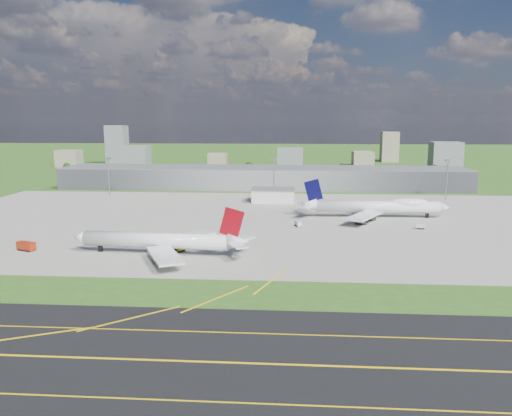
# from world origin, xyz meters

# --- Properties ---
(ground) EXTENTS (1400.00, 1400.00, 0.00)m
(ground) POSITION_xyz_m (0.00, 150.00, 0.00)
(ground) COLOR #31551A
(ground) RESTS_ON ground
(taxiway) EXTENTS (1400.00, 60.00, 0.06)m
(taxiway) POSITION_xyz_m (0.00, -110.00, 0.03)
(taxiway) COLOR black
(taxiway) RESTS_ON ground
(apron) EXTENTS (360.00, 190.00, 0.08)m
(apron) POSITION_xyz_m (10.00, 40.00, 0.04)
(apron) COLOR gray
(apron) RESTS_ON ground
(terminal) EXTENTS (300.00, 42.00, 15.00)m
(terminal) POSITION_xyz_m (0.00, 165.00, 7.50)
(terminal) COLOR gray
(terminal) RESTS_ON ground
(ops_building) EXTENTS (26.00, 16.00, 8.00)m
(ops_building) POSITION_xyz_m (10.00, 100.00, 4.00)
(ops_building) COLOR silver
(ops_building) RESTS_ON ground
(mast_west) EXTENTS (3.50, 2.00, 25.90)m
(mast_west) POSITION_xyz_m (-100.00, 115.00, 17.71)
(mast_west) COLOR gray
(mast_west) RESTS_ON ground
(mast_center) EXTENTS (3.50, 2.00, 25.90)m
(mast_center) POSITION_xyz_m (10.00, 115.00, 17.71)
(mast_center) COLOR gray
(mast_center) RESTS_ON ground
(mast_east) EXTENTS (3.50, 2.00, 25.90)m
(mast_east) POSITION_xyz_m (120.00, 115.00, 17.71)
(mast_east) COLOR gray
(mast_east) RESTS_ON ground
(airliner_red_twin) EXTENTS (69.48, 54.00, 19.06)m
(airliner_red_twin) POSITION_xyz_m (-27.81, -25.92, 5.08)
(airliner_red_twin) COLOR white
(airliner_red_twin) RESTS_ON ground
(airliner_blue_quad) EXTENTS (77.51, 60.93, 20.28)m
(airliner_blue_quad) POSITION_xyz_m (66.39, 53.54, 5.63)
(airliner_blue_quad) COLOR white
(airliner_blue_quad) RESTS_ON ground
(fire_truck) EXTENTS (8.36, 5.62, 3.48)m
(fire_truck) POSITION_xyz_m (-82.35, -24.66, 1.73)
(fire_truck) COLOR #9A230B
(fire_truck) RESTS_ON ground
(tug_yellow) EXTENTS (3.75, 3.60, 1.68)m
(tug_yellow) POSITION_xyz_m (-21.54, -21.74, 0.88)
(tug_yellow) COLOR yellow
(tug_yellow) RESTS_ON ground
(van_white_near) EXTENTS (3.51, 5.13, 2.42)m
(van_white_near) POSITION_xyz_m (24.66, 27.82, 1.23)
(van_white_near) COLOR silver
(van_white_near) RESTS_ON ground
(van_white_far) EXTENTS (4.46, 2.58, 2.22)m
(van_white_far) POSITION_xyz_m (81.84, 25.91, 1.13)
(van_white_far) COLOR silver
(van_white_far) RESTS_ON ground
(bldg_far_w) EXTENTS (24.00, 20.00, 18.00)m
(bldg_far_w) POSITION_xyz_m (-220.00, 320.00, 9.00)
(bldg_far_w) COLOR gray
(bldg_far_w) RESTS_ON ground
(bldg_w) EXTENTS (28.00, 22.00, 24.00)m
(bldg_w) POSITION_xyz_m (-140.00, 300.00, 12.00)
(bldg_w) COLOR slate
(bldg_w) RESTS_ON ground
(bldg_cw) EXTENTS (20.00, 18.00, 14.00)m
(bldg_cw) POSITION_xyz_m (-60.00, 340.00, 7.00)
(bldg_cw) COLOR gray
(bldg_cw) RESTS_ON ground
(bldg_c) EXTENTS (26.00, 20.00, 22.00)m
(bldg_c) POSITION_xyz_m (20.00, 310.00, 11.00)
(bldg_c) COLOR slate
(bldg_c) RESTS_ON ground
(bldg_ce) EXTENTS (22.00, 24.00, 16.00)m
(bldg_ce) POSITION_xyz_m (100.00, 350.00, 8.00)
(bldg_ce) COLOR gray
(bldg_ce) RESTS_ON ground
(bldg_e) EXTENTS (30.00, 22.00, 28.00)m
(bldg_e) POSITION_xyz_m (180.00, 320.00, 14.00)
(bldg_e) COLOR slate
(bldg_e) RESTS_ON ground
(bldg_tall_w) EXTENTS (22.00, 20.00, 44.00)m
(bldg_tall_w) POSITION_xyz_m (-180.00, 360.00, 22.00)
(bldg_tall_w) COLOR slate
(bldg_tall_w) RESTS_ON ground
(bldg_tall_e) EXTENTS (20.00, 18.00, 36.00)m
(bldg_tall_e) POSITION_xyz_m (140.00, 410.00, 18.00)
(bldg_tall_e) COLOR gray
(bldg_tall_e) RESTS_ON ground
(tree_far_w) EXTENTS (7.20, 7.20, 8.80)m
(tree_far_w) POSITION_xyz_m (-200.00, 270.00, 5.18)
(tree_far_w) COLOR #382314
(tree_far_w) RESTS_ON ground
(tree_w) EXTENTS (6.75, 6.75, 8.25)m
(tree_w) POSITION_xyz_m (-110.00, 265.00, 4.86)
(tree_w) COLOR #382314
(tree_w) RESTS_ON ground
(tree_c) EXTENTS (8.10, 8.10, 9.90)m
(tree_c) POSITION_xyz_m (-20.00, 280.00, 5.84)
(tree_c) COLOR #382314
(tree_c) RESTS_ON ground
(tree_e) EXTENTS (7.65, 7.65, 9.35)m
(tree_e) POSITION_xyz_m (70.00, 275.00, 5.51)
(tree_e) COLOR #382314
(tree_e) RESTS_ON ground
(tree_far_e) EXTENTS (6.30, 6.30, 7.70)m
(tree_far_e) POSITION_xyz_m (160.00, 285.00, 4.53)
(tree_far_e) COLOR #382314
(tree_far_e) RESTS_ON ground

